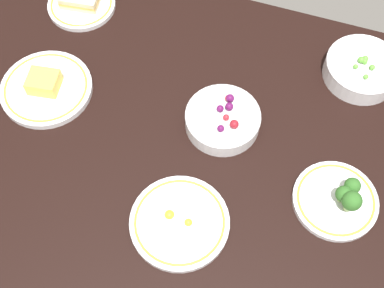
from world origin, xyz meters
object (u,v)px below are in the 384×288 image
plate_sandwich (81,3)px  bowl_berries (223,119)px  bowl_peas (362,69)px  plate_eggs (179,222)px  plate_broccoli (338,199)px  plate_cheese (46,87)px

plate_sandwich → bowl_berries: size_ratio=1.03×
bowl_peas → plate_eggs: size_ratio=0.86×
plate_broccoli → plate_cheese: size_ratio=0.83×
bowl_berries → plate_eggs: size_ratio=0.83×
plate_eggs → plate_cheese: (-40.84, 21.40, 0.18)cm
plate_sandwich → bowl_berries: bowl_berries is taller
plate_broccoli → plate_cheese: (-70.69, 6.25, -0.41)cm
plate_broccoli → bowl_berries: bearing=159.5°
plate_eggs → plate_cheese: size_ratio=0.95×
plate_eggs → bowl_peas: bearing=60.0°
bowl_peas → plate_eggs: bearing=-120.0°
plate_sandwich → plate_cheese: plate_cheese is taller
plate_eggs → plate_cheese: bearing=152.3°
plate_eggs → plate_broccoli: bearing=26.9°
bowl_peas → plate_sandwich: bearing=-179.1°
bowl_berries → plate_cheese: 42.47cm
plate_sandwich → plate_eggs: 65.68cm
plate_eggs → plate_broccoli: 33.49cm
plate_sandwich → plate_cheese: 27.38cm
plate_eggs → plate_broccoli: plate_broccoli is taller
plate_sandwich → bowl_berries: 50.99cm
plate_broccoli → plate_eggs: bearing=-153.1°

